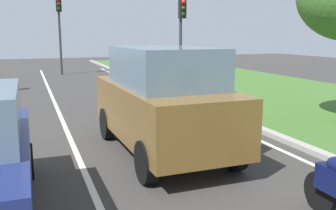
% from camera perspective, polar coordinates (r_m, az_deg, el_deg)
% --- Properties ---
extents(ground_plane, '(60.00, 60.00, 0.00)m').
position_cam_1_polar(ground_plane, '(12.76, -12.83, -1.14)').
color(ground_plane, '#383533').
extents(lane_line_center, '(0.12, 32.00, 0.01)m').
position_cam_1_polar(lane_line_center, '(12.70, -15.96, -1.34)').
color(lane_line_center, silver).
rests_on(lane_line_center, ground).
extents(lane_line_right_edge, '(0.12, 32.00, 0.01)m').
position_cam_1_polar(lane_line_right_edge, '(13.68, 2.27, -0.09)').
color(lane_line_right_edge, silver).
rests_on(lane_line_right_edge, ground).
extents(grass_verge_right, '(9.00, 48.00, 0.06)m').
position_cam_1_polar(grass_verge_right, '(16.18, 18.51, 1.13)').
color(grass_verge_right, '#3D6628').
rests_on(grass_verge_right, ground).
extents(curb_right, '(0.24, 48.00, 0.12)m').
position_cam_1_polar(curb_right, '(13.87, 4.17, 0.28)').
color(curb_right, '#9E9B93').
rests_on(curb_right, ground).
extents(car_suv_ahead, '(2.05, 4.54, 2.28)m').
position_cam_1_polar(car_suv_ahead, '(8.04, -0.78, 0.76)').
color(car_suv_ahead, brown).
rests_on(car_suv_ahead, ground).
extents(traffic_light_near_right, '(0.32, 0.50, 4.41)m').
position_cam_1_polar(traffic_light_near_right, '(18.09, 2.05, 12.01)').
color(traffic_light_near_right, '#2D2D2D').
rests_on(traffic_light_near_right, ground).
extents(traffic_light_far_median, '(0.32, 0.50, 4.99)m').
position_cam_1_polar(traffic_light_far_median, '(24.87, -16.02, 12.16)').
color(traffic_light_far_median, '#2D2D2D').
rests_on(traffic_light_far_median, ground).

